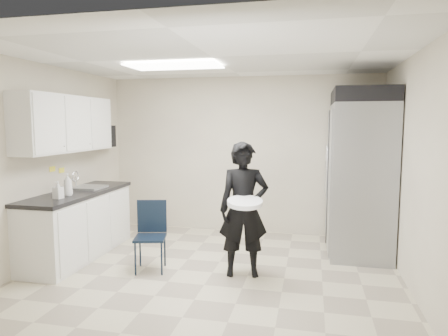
% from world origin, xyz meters
% --- Properties ---
extents(floor, '(4.50, 4.50, 0.00)m').
position_xyz_m(floor, '(0.00, 0.00, 0.00)').
color(floor, beige).
rests_on(floor, ground).
extents(ceiling, '(4.50, 4.50, 0.00)m').
position_xyz_m(ceiling, '(0.00, 0.00, 2.60)').
color(ceiling, white).
rests_on(ceiling, back_wall).
extents(back_wall, '(4.50, 0.00, 4.50)m').
position_xyz_m(back_wall, '(0.00, 2.00, 1.30)').
color(back_wall, beige).
rests_on(back_wall, floor).
extents(left_wall, '(0.00, 4.00, 4.00)m').
position_xyz_m(left_wall, '(-2.25, 0.00, 1.30)').
color(left_wall, beige).
rests_on(left_wall, floor).
extents(right_wall, '(0.00, 4.00, 4.00)m').
position_xyz_m(right_wall, '(2.25, 0.00, 1.30)').
color(right_wall, beige).
rests_on(right_wall, floor).
extents(ceiling_panel, '(1.20, 0.60, 0.02)m').
position_xyz_m(ceiling_panel, '(-0.60, 0.40, 2.57)').
color(ceiling_panel, white).
rests_on(ceiling_panel, ceiling).
extents(lower_counter, '(0.60, 1.90, 0.86)m').
position_xyz_m(lower_counter, '(-1.95, 0.20, 0.43)').
color(lower_counter, silver).
rests_on(lower_counter, floor).
extents(countertop, '(0.64, 1.95, 0.05)m').
position_xyz_m(countertop, '(-1.95, 0.20, 0.89)').
color(countertop, black).
rests_on(countertop, lower_counter).
extents(sink, '(0.42, 0.40, 0.14)m').
position_xyz_m(sink, '(-1.93, 0.45, 0.87)').
color(sink, gray).
rests_on(sink, countertop).
extents(faucet, '(0.02, 0.02, 0.24)m').
position_xyz_m(faucet, '(-2.13, 0.45, 1.02)').
color(faucet, silver).
rests_on(faucet, countertop).
extents(upper_cabinets, '(0.35, 1.80, 0.75)m').
position_xyz_m(upper_cabinets, '(-2.08, 0.20, 1.83)').
color(upper_cabinets, silver).
rests_on(upper_cabinets, left_wall).
extents(towel_dispenser, '(0.22, 0.30, 0.35)m').
position_xyz_m(towel_dispenser, '(-2.14, 1.35, 1.62)').
color(towel_dispenser, black).
rests_on(towel_dispenser, left_wall).
extents(notice_sticker_left, '(0.00, 0.12, 0.07)m').
position_xyz_m(notice_sticker_left, '(-2.24, 0.10, 1.22)').
color(notice_sticker_left, yellow).
rests_on(notice_sticker_left, left_wall).
extents(notice_sticker_right, '(0.00, 0.12, 0.07)m').
position_xyz_m(notice_sticker_right, '(-2.24, 0.30, 1.18)').
color(notice_sticker_right, yellow).
rests_on(notice_sticker_right, left_wall).
extents(commercial_fridge, '(0.80, 1.35, 2.10)m').
position_xyz_m(commercial_fridge, '(1.83, 1.27, 1.05)').
color(commercial_fridge, gray).
rests_on(commercial_fridge, floor).
extents(fridge_compressor, '(0.80, 1.35, 0.20)m').
position_xyz_m(fridge_compressor, '(1.83, 1.27, 2.20)').
color(fridge_compressor, black).
rests_on(fridge_compressor, commercial_fridge).
extents(folding_chair, '(0.45, 0.45, 0.84)m').
position_xyz_m(folding_chair, '(-0.77, -0.10, 0.42)').
color(folding_chair, black).
rests_on(folding_chair, floor).
extents(man_tuxedo, '(0.67, 0.52, 1.62)m').
position_xyz_m(man_tuxedo, '(0.38, 0.02, 0.81)').
color(man_tuxedo, black).
rests_on(man_tuxedo, floor).
extents(bucket_lid, '(0.48, 0.48, 0.05)m').
position_xyz_m(bucket_lid, '(0.44, -0.22, 0.94)').
color(bucket_lid, white).
rests_on(bucket_lid, man_tuxedo).
extents(soap_bottle_a, '(0.12, 0.12, 0.29)m').
position_xyz_m(soap_bottle_a, '(-1.87, -0.12, 1.06)').
color(soap_bottle_a, white).
rests_on(soap_bottle_a, countertop).
extents(soap_bottle_b, '(0.11, 0.11, 0.22)m').
position_xyz_m(soap_bottle_b, '(-1.87, -0.32, 1.02)').
color(soap_bottle_b, '#AEADBA').
rests_on(soap_bottle_b, countertop).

